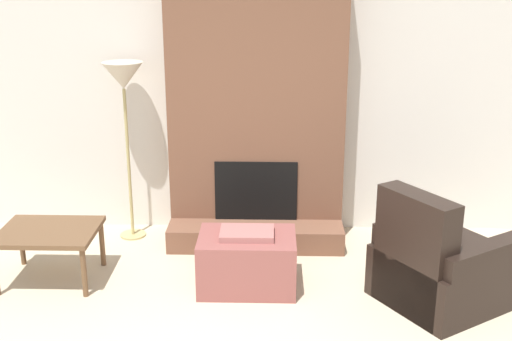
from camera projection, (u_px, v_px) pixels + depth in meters
wall_back at (257, 99)px, 6.10m from camera, size 7.24×0.06×2.60m
fireplace at (256, 114)px, 5.92m from camera, size 1.62×0.69×2.60m
ottoman at (247, 261)px, 5.19m from camera, size 0.78×0.55×0.50m
armchair at (439, 268)px, 4.94m from camera, size 1.22×1.19×0.95m
side_table at (49, 235)px, 5.26m from camera, size 0.79×0.64×0.45m
floor_lamp_left at (124, 84)px, 5.79m from camera, size 0.37×0.37×1.69m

